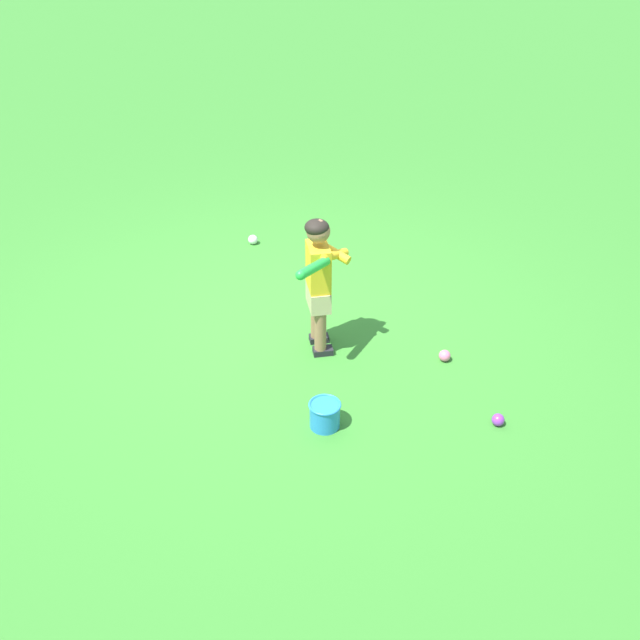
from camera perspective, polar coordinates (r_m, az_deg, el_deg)
The scene contains 6 objects.
ground_plane at distance 5.65m, azimuth -3.16°, elevation -0.38°, with size 40.00×40.00×0.00m, color #38842D.
child_batter at distance 5.01m, azimuth -0.09°, elevation 3.71°, with size 0.41×0.60×1.08m.
play_ball_midfield at distance 4.80m, azimuth 14.43°, elevation -7.95°, with size 0.09×0.09×0.09m, color purple.
play_ball_near_batter at distance 6.90m, azimuth -5.54°, elevation 6.60°, with size 0.09×0.09×0.09m, color white.
play_ball_far_left at distance 5.29m, azimuth 10.22°, elevation -2.90°, with size 0.09×0.09×0.09m, color pink.
toy_bucket at distance 4.61m, azimuth 0.40°, elevation -7.76°, with size 0.22×0.22×0.19m.
Camera 1 is at (-0.12, 4.71, 3.12)m, focal length 38.90 mm.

